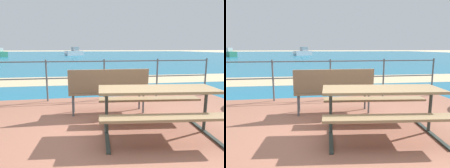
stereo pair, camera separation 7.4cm
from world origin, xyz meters
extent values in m
plane|color=beige|center=(0.00, 0.00, 0.00)|extent=(240.00, 240.00, 0.00)
cube|color=#935B47|center=(0.00, 0.00, 0.03)|extent=(6.40, 5.20, 0.06)
cube|color=#196B8E|center=(0.00, 40.00, 0.01)|extent=(90.00, 90.00, 0.01)
cube|color=tan|center=(0.00, 6.04, 0.01)|extent=(54.04, 3.45, 0.01)
cube|color=#8C704C|center=(0.54, 0.01, 0.78)|extent=(1.89, 0.83, 0.04)
cube|color=#8C704C|center=(0.49, -0.50, 0.49)|extent=(1.85, 0.44, 0.04)
cube|color=#8C704C|center=(0.59, 0.51, 0.49)|extent=(1.85, 0.44, 0.04)
cylinder|color=#2D3833|center=(-0.25, 0.09, 0.42)|extent=(0.05, 0.05, 0.72)
cube|color=#2D3833|center=(-0.25, 0.09, 0.07)|extent=(0.19, 1.28, 0.03)
cylinder|color=#2D3833|center=(1.33, -0.07, 0.42)|extent=(0.05, 0.05, 0.72)
cube|color=#2D3833|center=(1.33, -0.07, 0.07)|extent=(0.19, 1.28, 0.03)
cube|color=#7A6047|center=(-0.07, 1.19, 0.50)|extent=(1.62, 0.43, 0.04)
cube|color=#7A6047|center=(-0.07, 1.01, 0.76)|extent=(1.61, 0.10, 0.48)
cylinder|color=#4C5156|center=(0.66, 1.32, 0.28)|extent=(0.04, 0.04, 0.44)
cylinder|color=#4C5156|center=(0.65, 1.02, 0.28)|extent=(0.04, 0.04, 0.44)
cylinder|color=#4C5156|center=(-0.79, 1.35, 0.28)|extent=(0.04, 0.04, 0.44)
cylinder|color=#4C5156|center=(-0.80, 1.05, 0.28)|extent=(0.04, 0.04, 0.44)
cylinder|color=#4C5156|center=(-1.48, 2.36, 0.59)|extent=(0.04, 0.04, 1.07)
cylinder|color=#4C5156|center=(0.00, 2.36, 0.59)|extent=(0.04, 0.04, 1.07)
cylinder|color=#4C5156|center=(1.48, 2.36, 0.59)|extent=(0.04, 0.04, 1.07)
cylinder|color=#4C5156|center=(2.95, 2.36, 0.59)|extent=(0.04, 0.04, 1.07)
cylinder|color=#4C5156|center=(0.00, 2.36, 1.08)|extent=(5.90, 0.03, 0.03)
cylinder|color=#4C5156|center=(0.00, 2.36, 0.65)|extent=(5.90, 0.03, 0.03)
cube|color=#338466|center=(-13.38, 33.33, 0.43)|extent=(3.44, 4.23, 0.85)
cube|color=silver|center=(-13.19, 33.07, 1.16)|extent=(1.16, 1.24, 0.61)
cube|color=silver|center=(-1.40, 36.53, 0.44)|extent=(3.52, 2.68, 0.86)
cube|color=#A5A8AD|center=(-1.18, 36.63, 1.24)|extent=(1.50, 1.52, 0.74)
cone|color=silver|center=(-3.07, 35.74, 0.44)|extent=(0.78, 0.91, 0.77)
camera|label=1|loc=(-0.67, -2.94, 1.41)|focal=32.59mm
camera|label=2|loc=(-0.60, -2.95, 1.41)|focal=32.59mm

